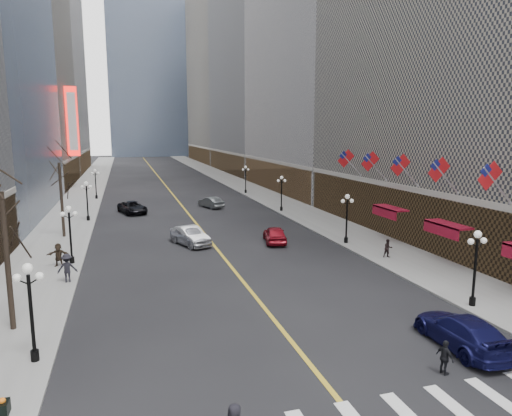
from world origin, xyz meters
TOP-DOWN VIEW (x-y plane):
  - sidewalk_east at (14.00, 70.00)m, footprint 6.00×230.00m
  - sidewalk_west at (-14.00, 70.00)m, footprint 6.00×230.00m
  - lane_line at (0.00, 80.00)m, footprint 0.25×200.00m
  - bldg_east_c at (29.88, 106.00)m, footprint 26.60×40.60m
  - bldg_east_d at (29.90, 149.00)m, footprint 26.60×46.60m
  - bldg_west_d at (-29.92, 121.00)m, footprint 26.60×38.60m
  - streetlamp_east_0 at (11.80, 14.00)m, footprint 1.26×0.44m
  - streetlamp_east_1 at (11.80, 30.00)m, footprint 1.26×0.44m
  - streetlamp_east_2 at (11.80, 48.00)m, footprint 1.26×0.44m
  - streetlamp_east_3 at (11.80, 66.00)m, footprint 1.26×0.44m
  - streetlamp_west_0 at (-11.80, 14.00)m, footprint 1.26×0.44m
  - streetlamp_west_1 at (-11.80, 30.00)m, footprint 1.26×0.44m
  - streetlamp_west_2 at (-11.80, 48.00)m, footprint 1.26×0.44m
  - streetlamp_west_3 at (-11.80, 66.00)m, footprint 1.26×0.44m
  - flag_1 at (15.31, 17.00)m, footprint 2.87×0.12m
  - flag_2 at (15.31, 22.00)m, footprint 2.87×0.12m
  - flag_3 at (15.31, 27.00)m, footprint 2.87×0.12m
  - flag_4 at (15.31, 32.00)m, footprint 2.87×0.12m
  - flag_5 at (15.31, 37.00)m, footprint 2.87×0.12m
  - awning_b at (16.11, 22.00)m, footprint 1.40×4.00m
  - awning_c at (16.11, 30.00)m, footprint 1.40×4.00m
  - theatre_marquee at (-15.88, 80.00)m, footprint 2.00×0.55m
  - tree_west_near at (-13.50, 18.00)m, footprint 3.60×3.60m
  - tree_west_far at (-13.50, 40.00)m, footprint 3.60×3.60m
  - car_nb_near at (-2.00, 33.74)m, footprint 3.74×5.44m
  - car_nb_mid at (-2.00, 33.96)m, footprint 3.24×5.29m
  - car_nb_far at (-6.76, 52.12)m, footprint 4.02×6.00m
  - car_sb_near at (7.64, 10.00)m, footprint 2.52×5.68m
  - car_sb_mid at (5.68, 32.42)m, footprint 2.70×4.89m
  - car_sb_far at (3.58, 53.56)m, footprint 3.08×4.77m
  - ped_east_walk at (12.74, 24.53)m, footprint 0.78×0.50m
  - ped_west_walk at (-11.60, 25.22)m, footprint 1.28×0.53m
  - ped_west_far at (-12.67, 29.38)m, footprint 1.71×0.77m
  - ped_crossing_a at (5.21, 8.14)m, footprint 0.53×0.94m

SIDE VIEW (x-z plane):
  - lane_line at x=0.00m, z-range 0.00..0.02m
  - sidewalk_east at x=14.00m, z-range 0.00..0.15m
  - sidewalk_west at x=-14.00m, z-range 0.00..0.15m
  - car_sb_far at x=3.58m, z-range 0.00..1.49m
  - ped_crossing_a at x=5.21m, z-range 0.00..1.52m
  - car_nb_far at x=-6.76m, z-range 0.00..1.53m
  - car_sb_mid at x=5.68m, z-range 0.00..1.57m
  - car_sb_near at x=7.64m, z-range 0.00..1.62m
  - car_nb_mid at x=-2.00m, z-range 0.00..1.65m
  - car_nb_near at x=-2.00m, z-range 0.00..1.72m
  - ped_east_walk at x=12.74m, z-range 0.15..1.66m
  - ped_west_far at x=-12.67m, z-range 0.15..1.93m
  - ped_west_walk at x=-11.60m, z-range 0.15..2.12m
  - streetlamp_east_0 at x=11.80m, z-range 0.64..5.16m
  - streetlamp_east_1 at x=11.80m, z-range 0.64..5.16m
  - streetlamp_east_2 at x=11.80m, z-range 0.64..5.16m
  - streetlamp_east_3 at x=11.80m, z-range 0.64..5.16m
  - streetlamp_west_0 at x=-11.80m, z-range 0.64..5.16m
  - streetlamp_west_1 at x=-11.80m, z-range 0.64..5.16m
  - streetlamp_west_2 at x=-11.80m, z-range 0.64..5.16m
  - streetlamp_west_3 at x=-11.80m, z-range 0.64..5.16m
  - awning_b at x=16.11m, z-range 2.62..3.54m
  - awning_c at x=16.11m, z-range 2.62..3.54m
  - tree_west_near at x=-13.50m, z-range 2.28..10.20m
  - tree_west_far at x=-13.50m, z-range 2.28..10.20m
  - flag_1 at x=15.31m, z-range 5.85..8.72m
  - flag_2 at x=15.31m, z-range 5.85..8.72m
  - flag_3 at x=15.31m, z-range 5.85..8.72m
  - flag_4 at x=15.31m, z-range 5.85..8.72m
  - flag_5 at x=15.31m, z-range 5.85..8.72m
  - theatre_marquee at x=-15.88m, z-range 6.00..18.00m
  - bldg_east_c at x=29.88m, z-range -0.22..48.58m
  - bldg_east_d at x=29.90m, z-range -0.23..62.57m
  - bldg_west_d at x=-29.92m, z-range -0.23..72.57m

